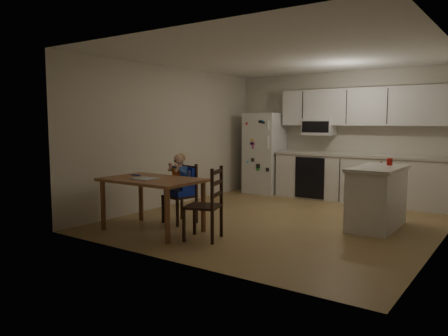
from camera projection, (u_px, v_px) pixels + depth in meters
room at (297, 139)px, 7.05m from camera, size 4.52×5.01×2.51m
refrigerator at (265, 153)px, 9.34m from camera, size 0.72×0.70×1.70m
kitchen_run at (362, 156)px, 8.23m from camera, size 3.37×0.62×2.15m
kitchen_island at (377, 197)px, 6.26m from camera, size 0.63×1.20×0.88m
red_cup at (390, 162)px, 6.47m from camera, size 0.08×0.08×0.10m
dining_table at (152, 186)px, 6.06m from camera, size 1.38×0.89×0.74m
napkin at (145, 179)px, 6.00m from camera, size 0.31×0.27×0.01m
toddler_spoon at (135, 175)px, 6.39m from camera, size 0.12×0.06×0.02m
chair_booster at (182, 181)px, 6.56m from camera, size 0.47×0.47×1.05m
chair_side at (210, 199)px, 5.60m from camera, size 0.53×0.53×0.95m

